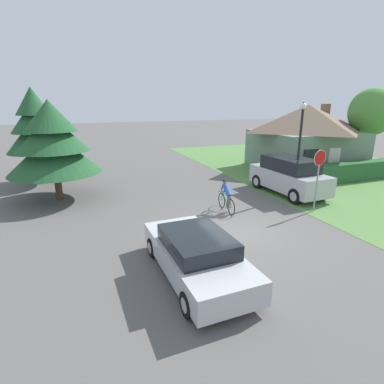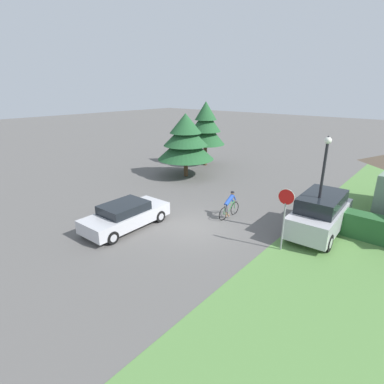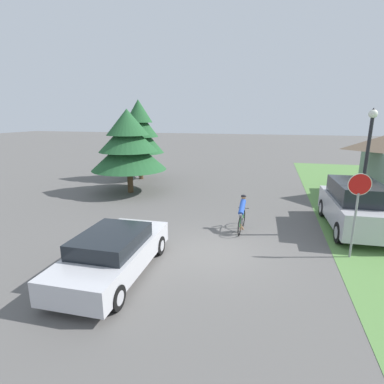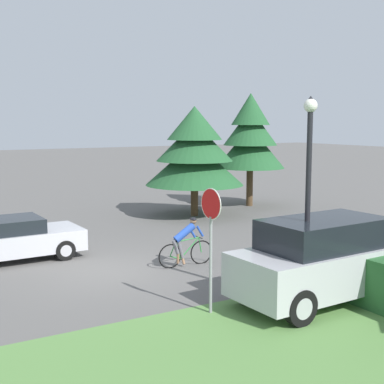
{
  "view_description": "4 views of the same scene",
  "coord_description": "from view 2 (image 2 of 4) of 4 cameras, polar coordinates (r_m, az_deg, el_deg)",
  "views": [
    {
      "loc": [
        -5.53,
        -9.41,
        4.84
      ],
      "look_at": [
        -1.24,
        1.68,
        1.28
      ],
      "focal_mm": 28.0,
      "sensor_mm": 36.0,
      "label": 1
    },
    {
      "loc": [
        8.97,
        -10.82,
        6.81
      ],
      "look_at": [
        -1.27,
        1.33,
        1.28
      ],
      "focal_mm": 28.0,
      "sensor_mm": 36.0,
      "label": 2
    },
    {
      "loc": [
        1.66,
        -9.5,
        4.59
      ],
      "look_at": [
        -1.53,
        2.55,
        1.41
      ],
      "focal_mm": 28.0,
      "sensor_mm": 36.0,
      "label": 3
    },
    {
      "loc": [
        14.21,
        -5.58,
        4.3
      ],
      "look_at": [
        -0.32,
        3.03,
        2.07
      ],
      "focal_mm": 50.0,
      "sensor_mm": 36.0,
      "label": 4
    }
  ],
  "objects": [
    {
      "name": "sedan_left_lane",
      "position": [
        15.67,
        -12.5,
        -4.38
      ],
      "size": [
        2.04,
        4.6,
        1.34
      ],
      "rotation": [
        0.0,
        0.0,
        1.59
      ],
      "color": "#BCBCC1",
      "rests_on": "ground"
    },
    {
      "name": "conifer_tall_near",
      "position": [
        23.89,
        -1.22,
        9.92
      ],
      "size": [
        4.48,
        4.48,
        5.0
      ],
      "color": "#4C3823",
      "rests_on": "ground"
    },
    {
      "name": "parked_suv_right",
      "position": [
        15.9,
        23.22,
        -3.82
      ],
      "size": [
        2.12,
        4.71,
        2.02
      ],
      "rotation": [
        0.0,
        0.0,
        1.61
      ],
      "color": "#B7B7BC",
      "rests_on": "ground"
    },
    {
      "name": "stop_sign",
      "position": [
        13.29,
        17.31,
        -2.89
      ],
      "size": [
        0.71,
        0.08,
        2.85
      ],
      "rotation": [
        0.0,
        0.0,
        3.23
      ],
      "color": "gray",
      "rests_on": "ground"
    },
    {
      "name": "cyclist",
      "position": [
        16.62,
        7.11,
        -2.51
      ],
      "size": [
        0.44,
        1.8,
        1.48
      ],
      "rotation": [
        0.0,
        0.0,
        1.52
      ],
      "color": "black",
      "rests_on": "ground"
    },
    {
      "name": "ground_plane",
      "position": [
        15.62,
        0.43,
        -6.66
      ],
      "size": [
        140.0,
        140.0,
        0.0
      ],
      "primitive_type": "plane",
      "color": "#5B5956"
    },
    {
      "name": "street_lamp",
      "position": [
        14.74,
        23.63,
        2.79
      ],
      "size": [
        0.31,
        0.31,
        4.88
      ],
      "color": "black",
      "rests_on": "ground"
    },
    {
      "name": "conifer_tall_far",
      "position": [
        27.48,
        2.61,
        12.4
      ],
      "size": [
        3.49,
        3.49,
        5.73
      ],
      "color": "#4C3823",
      "rests_on": "ground"
    }
  ]
}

